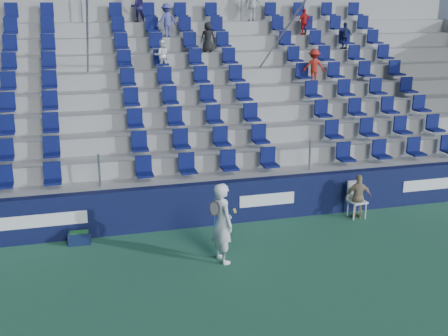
# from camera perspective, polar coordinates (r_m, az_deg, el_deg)

# --- Properties ---
(ground) EXTENTS (70.00, 70.00, 0.00)m
(ground) POSITION_cam_1_polar(r_m,az_deg,el_deg) (12.94, 2.41, -10.76)
(ground) COLOR #2B6546
(ground) RESTS_ON ground
(sponsor_wall) EXTENTS (24.00, 0.32, 1.20)m
(sponsor_wall) POSITION_cam_1_polar(r_m,az_deg,el_deg) (15.48, -1.04, -3.60)
(sponsor_wall) COLOR #0F143A
(sponsor_wall) RESTS_ON ground
(grandstand) EXTENTS (24.00, 8.17, 6.63)m
(grandstand) POSITION_cam_1_polar(r_m,az_deg,el_deg) (19.88, -4.66, 5.49)
(grandstand) COLOR gray
(grandstand) RESTS_ON ground
(tennis_player) EXTENTS (0.71, 0.80, 1.95)m
(tennis_player) POSITION_cam_1_polar(r_m,az_deg,el_deg) (13.15, -0.17, -5.59)
(tennis_player) COLOR silver
(tennis_player) RESTS_ON ground
(line_judge_chair) EXTENTS (0.51, 0.52, 1.05)m
(line_judge_chair) POSITION_cam_1_polar(r_m,az_deg,el_deg) (16.45, 13.22, -2.82)
(line_judge_chair) COLOR white
(line_judge_chair) RESTS_ON ground
(line_judge) EXTENTS (0.80, 0.44, 1.29)m
(line_judge) POSITION_cam_1_polar(r_m,az_deg,el_deg) (16.31, 13.49, -2.84)
(line_judge) COLOR tan
(line_judge) RESTS_ON ground
(ball_bin) EXTENTS (0.58, 0.40, 0.31)m
(ball_bin) POSITION_cam_1_polar(r_m,az_deg,el_deg) (14.86, -14.47, -6.82)
(ball_bin) COLOR #111B3E
(ball_bin) RESTS_ON ground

